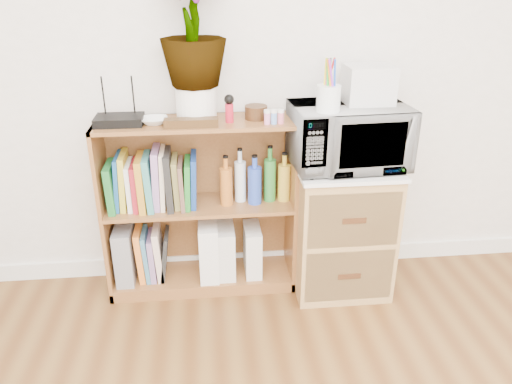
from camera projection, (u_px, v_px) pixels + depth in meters
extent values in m
cube|color=white|center=(262.00, 258.00, 2.98)|extent=(4.00, 0.02, 0.10)
cube|color=brown|center=(200.00, 208.00, 2.65)|extent=(1.00, 0.30, 0.95)
cube|color=#9E7542|center=(340.00, 228.00, 2.70)|extent=(0.50, 0.45, 0.70)
imported|color=silver|center=(348.00, 136.00, 2.48)|extent=(0.58, 0.41, 0.31)
cylinder|color=white|center=(328.00, 98.00, 2.29)|extent=(0.11, 0.11, 0.12)
cube|color=silver|center=(368.00, 84.00, 2.42)|extent=(0.23, 0.19, 0.18)
cube|color=black|center=(119.00, 120.00, 2.39)|extent=(0.23, 0.15, 0.04)
imported|color=white|center=(154.00, 121.00, 2.40)|extent=(0.13, 0.13, 0.03)
cylinder|color=white|center=(196.00, 103.00, 2.44)|extent=(0.20, 0.20, 0.17)
imported|color=#347D32|center=(192.00, 26.00, 2.29)|extent=(0.31, 0.31, 0.56)
cube|color=#35210E|center=(191.00, 123.00, 2.35)|extent=(0.26, 0.06, 0.04)
cylinder|color=#B7162C|center=(229.00, 113.00, 2.41)|extent=(0.04, 0.04, 0.09)
cylinder|color=#321D0D|center=(256.00, 112.00, 2.48)|extent=(0.11, 0.11, 0.07)
cube|color=#E07C83|center=(274.00, 119.00, 2.40)|extent=(0.10, 0.04, 0.05)
cube|color=gray|center=(126.00, 252.00, 2.71)|extent=(0.09, 0.25, 0.31)
cube|color=white|center=(209.00, 248.00, 2.74)|extent=(0.10, 0.26, 0.32)
cube|color=silver|center=(226.00, 250.00, 2.76)|extent=(0.09, 0.23, 0.29)
cube|color=silver|center=(252.00, 249.00, 2.78)|extent=(0.09, 0.22, 0.27)
cube|color=#1C6B2B|center=(112.00, 186.00, 2.55)|extent=(0.04, 0.20, 0.24)
cube|color=#184F92|center=(118.00, 182.00, 2.54)|extent=(0.04, 0.20, 0.28)
cube|color=gold|center=(124.00, 181.00, 2.54)|extent=(0.04, 0.20, 0.29)
cube|color=silver|center=(130.00, 185.00, 2.56)|extent=(0.02, 0.20, 0.24)
cube|color=#A51C2A|center=(136.00, 185.00, 2.56)|extent=(0.03, 0.20, 0.24)
cube|color=#B98120|center=(142.00, 181.00, 2.55)|extent=(0.04, 0.20, 0.28)
cube|color=teal|center=(149.00, 181.00, 2.56)|extent=(0.04, 0.20, 0.28)
cube|color=#A174AF|center=(157.00, 178.00, 2.55)|extent=(0.04, 0.20, 0.31)
cube|color=beige|center=(163.00, 178.00, 2.56)|extent=(0.03, 0.20, 0.30)
cube|color=black|center=(169.00, 178.00, 2.56)|extent=(0.04, 0.20, 0.30)
cube|color=olive|center=(176.00, 182.00, 2.57)|extent=(0.03, 0.20, 0.26)
cube|color=brown|center=(182.00, 183.00, 2.58)|extent=(0.03, 0.20, 0.24)
cube|color=#217E28|center=(188.00, 183.00, 2.58)|extent=(0.04, 0.20, 0.25)
cube|color=navy|center=(194.00, 180.00, 2.58)|extent=(0.04, 0.20, 0.27)
cylinder|color=#BB6623|center=(226.00, 180.00, 2.60)|extent=(0.06, 0.06, 0.26)
cylinder|color=silver|center=(240.00, 177.00, 2.60)|extent=(0.06, 0.06, 0.28)
cylinder|color=blue|center=(254.00, 179.00, 2.61)|extent=(0.07, 0.07, 0.26)
cylinder|color=#2E802F|center=(270.00, 175.00, 2.61)|extent=(0.06, 0.06, 0.29)
cylinder|color=gold|center=(284.00, 178.00, 2.63)|extent=(0.07, 0.07, 0.26)
cube|color=orange|center=(141.00, 253.00, 2.72)|extent=(0.05, 0.19, 0.30)
cube|color=teal|center=(147.00, 254.00, 2.73)|extent=(0.04, 0.19, 0.28)
cube|color=slate|center=(153.00, 255.00, 2.74)|extent=(0.04, 0.19, 0.25)
cube|color=beige|center=(159.00, 252.00, 2.73)|extent=(0.05, 0.19, 0.29)
cube|color=black|center=(165.00, 254.00, 2.74)|extent=(0.06, 0.19, 0.26)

